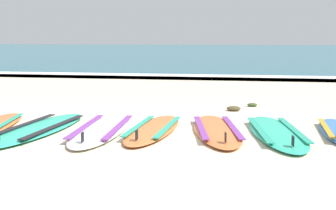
# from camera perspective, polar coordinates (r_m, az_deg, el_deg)

# --- Properties ---
(ground_plane) EXTENTS (80.00, 80.00, 0.00)m
(ground_plane) POSITION_cam_1_polar(r_m,az_deg,el_deg) (6.29, -5.22, -3.42)
(ground_plane) COLOR beige
(sea) EXTENTS (80.00, 60.00, 0.10)m
(sea) POSITION_cam_1_polar(r_m,az_deg,el_deg) (43.94, 8.32, 6.38)
(sea) COLOR #23667A
(sea) RESTS_ON ground
(wave_foam_strip) EXTENTS (80.00, 0.84, 0.11)m
(wave_foam_strip) POSITION_cam_1_polar(r_m,az_deg,el_deg) (14.46, 3.77, 3.29)
(wave_foam_strip) COLOR white
(wave_foam_strip) RESTS_ON ground
(surfboard_2) EXTENTS (0.72, 2.55, 0.18)m
(surfboard_2) POSITION_cam_1_polar(r_m,az_deg,el_deg) (6.67, -15.01, -2.68)
(surfboard_2) COLOR #2DB793
(surfboard_2) RESTS_ON ground
(surfboard_3) EXTENTS (0.83, 2.51, 0.18)m
(surfboard_3) POSITION_cam_1_polar(r_m,az_deg,el_deg) (6.47, -7.78, -2.81)
(surfboard_3) COLOR white
(surfboard_3) RESTS_ON ground
(surfboard_4) EXTENTS (0.58, 2.21, 0.18)m
(surfboard_4) POSITION_cam_1_polar(r_m,az_deg,el_deg) (6.42, -1.74, -2.82)
(surfboard_4) COLOR orange
(surfboard_4) RESTS_ON ground
(surfboard_5) EXTENTS (1.01, 2.38, 0.18)m
(surfboard_5) POSITION_cam_1_polar(r_m,az_deg,el_deg) (6.38, 5.75, -2.92)
(surfboard_5) COLOR orange
(surfboard_5) RESTS_ON ground
(surfboard_6) EXTENTS (0.96, 2.49, 0.18)m
(surfboard_6) POSITION_cam_1_polar(r_m,az_deg,el_deg) (6.35, 12.65, -3.13)
(surfboard_6) COLOR #2DB793
(surfboard_6) RESTS_ON ground
(seaweed_clump_near_shoreline) EXTENTS (0.18, 0.14, 0.06)m
(seaweed_clump_near_shoreline) POSITION_cam_1_polar(r_m,az_deg,el_deg) (8.84, 9.91, 0.02)
(seaweed_clump_near_shoreline) COLOR #384723
(seaweed_clump_near_shoreline) RESTS_ON ground
(seaweed_clump_by_the_boards) EXTENTS (0.24, 0.19, 0.08)m
(seaweed_clump_by_the_boards) POSITION_cam_1_polar(r_m,az_deg,el_deg) (8.26, 7.75, -0.41)
(seaweed_clump_by_the_boards) COLOR #4C4228
(seaweed_clump_by_the_boards) RESTS_ON ground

